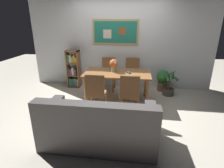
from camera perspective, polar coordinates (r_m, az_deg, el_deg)
ground_plane at (r=4.16m, az=0.41°, el=-7.51°), size 12.00×12.00×0.00m
wall_back_with_painting at (r=5.22m, az=2.57°, el=13.17°), size 5.20×0.14×2.60m
dining_table at (r=4.30m, az=1.70°, el=2.54°), size 1.57×0.86×0.72m
dining_chair_near_right at (r=3.62m, az=5.69°, el=-2.61°), size 0.40×0.41×0.91m
dining_chair_far_right at (r=5.04m, az=6.46°, el=3.89°), size 0.40×0.41×0.91m
dining_chair_near_left at (r=3.67m, az=-5.11°, el=-2.21°), size 0.40×0.41×0.91m
dining_chair_far_left at (r=5.07m, az=-1.21°, el=4.12°), size 0.40×0.41×0.91m
leather_couch at (r=2.92m, az=-4.39°, el=-13.50°), size 1.80×0.84×0.84m
bookshelf at (r=5.40m, az=-12.12°, el=4.28°), size 0.36×0.28×1.09m
potted_ivy at (r=5.23m, az=15.95°, el=1.42°), size 0.37×0.37×0.59m
potted_palm at (r=4.96m, az=17.64°, el=-0.42°), size 0.46×0.48×0.71m
flower_vase at (r=4.30m, az=0.56°, el=6.31°), size 0.20×0.20×0.30m
tv_remote at (r=4.25m, az=5.22°, el=3.70°), size 0.13×0.15×0.02m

